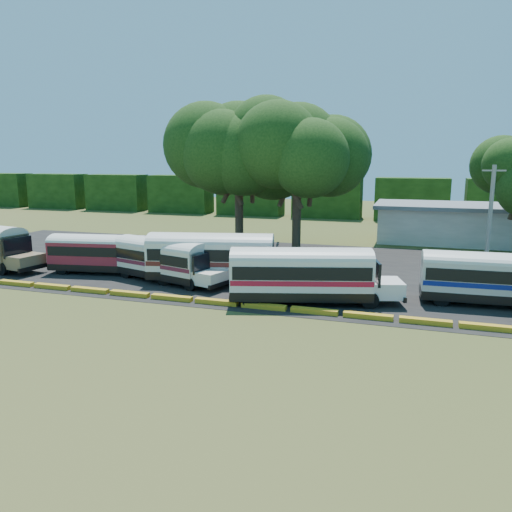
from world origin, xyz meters
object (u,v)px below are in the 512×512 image
(bus_red, at_px, (102,251))
(bus_cream_west, at_px, (163,257))
(tree_west, at_px, (239,145))
(bus_white_red, at_px, (304,272))

(bus_red, relative_size, bus_cream_west, 0.98)
(bus_red, bearing_deg, bus_cream_west, -16.99)
(bus_red, relative_size, tree_west, 0.67)
(tree_west, bearing_deg, bus_white_red, -58.26)
(bus_cream_west, bearing_deg, tree_west, 103.27)
(bus_red, height_order, tree_west, tree_west)
(bus_cream_west, bearing_deg, bus_red, -171.07)
(bus_red, height_order, bus_cream_west, bus_cream_west)
(bus_red, height_order, bus_white_red, bus_white_red)
(bus_cream_west, distance_m, bus_white_red, 11.08)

